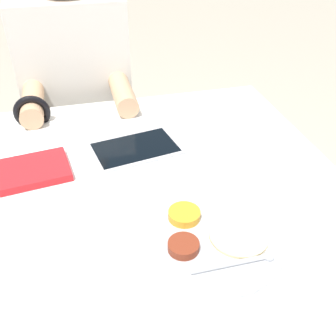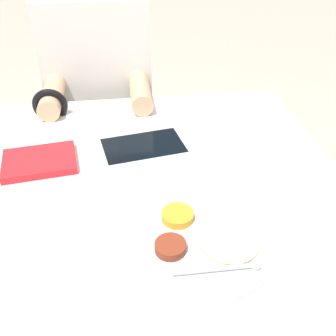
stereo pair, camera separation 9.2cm
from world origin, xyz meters
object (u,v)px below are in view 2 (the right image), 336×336
Objects in this scene: person_diner at (104,124)px; red_notebook at (40,162)px; tablet_device at (143,147)px; thali_tray at (201,240)px.

red_notebook is at bearing -104.75° from person_diner.
thali_tray is at bearing -76.56° from tablet_device.
thali_tray reaches higher than tablet_device.
thali_tray is 1.47× the size of red_notebook.
red_notebook is 0.17× the size of person_diner.
red_notebook is at bearing 138.03° from thali_tray.
thali_tray is 0.24× the size of person_diner.
person_diner is at bearing 75.25° from red_notebook.
tablet_device is 0.22× the size of person_diner.
red_notebook is at bearing -170.30° from tablet_device.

